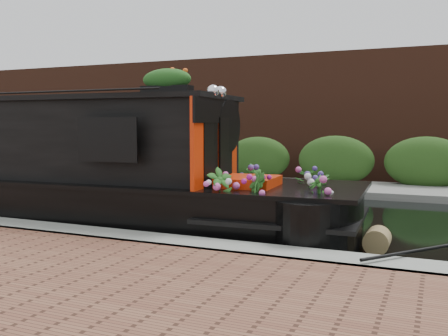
% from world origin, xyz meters
% --- Properties ---
extents(ground, '(80.00, 80.00, 0.00)m').
position_xyz_m(ground, '(0.00, 0.00, 0.00)').
color(ground, black).
rests_on(ground, ground).
extents(near_bank_coping, '(40.00, 0.60, 0.50)m').
position_xyz_m(near_bank_coping, '(0.00, -3.30, 0.00)').
color(near_bank_coping, gray).
rests_on(near_bank_coping, ground).
extents(far_bank_path, '(40.00, 2.40, 0.34)m').
position_xyz_m(far_bank_path, '(0.00, 4.20, 0.00)').
color(far_bank_path, slate).
rests_on(far_bank_path, ground).
extents(far_hedge, '(40.00, 1.10, 2.80)m').
position_xyz_m(far_hedge, '(0.00, 5.10, 0.00)').
color(far_hedge, '#274B19').
rests_on(far_hedge, ground).
extents(far_brick_wall, '(40.00, 1.00, 8.00)m').
position_xyz_m(far_brick_wall, '(0.00, 7.20, 0.00)').
color(far_brick_wall, '#4F281A').
rests_on(far_brick_wall, ground).
extents(narrowboat, '(12.30, 2.72, 2.86)m').
position_xyz_m(narrowboat, '(-2.51, -1.92, 0.85)').
color(narrowboat, black).
rests_on(narrowboat, ground).
extents(rope_fender, '(0.34, 0.43, 0.34)m').
position_xyz_m(rope_fender, '(4.09, -1.92, 0.17)').
color(rope_fender, olive).
rests_on(rope_fender, ground).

